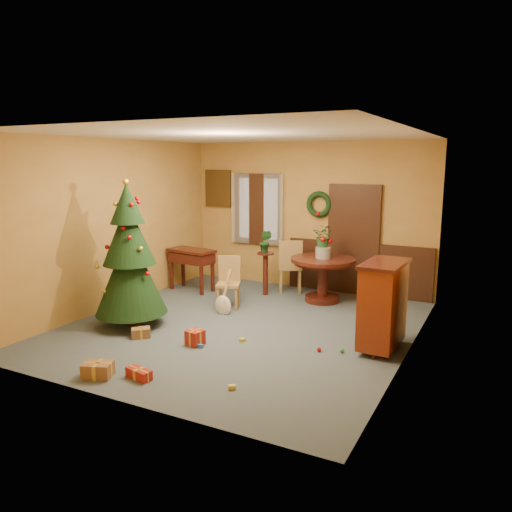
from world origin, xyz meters
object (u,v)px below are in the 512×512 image
Objects in this scene: dining_table at (323,271)px; sideboard at (383,303)px; writing_desk at (192,259)px; chair_near at (229,280)px; christmas_tree at (129,257)px.

sideboard is at bearing -50.94° from dining_table.
writing_desk is 0.81× the size of sideboard.
sideboard reaches higher than dining_table.
chair_near is (-1.34, -1.08, -0.08)m from dining_table.
chair_near is at bearing 61.61° from christmas_tree.
dining_table is at bearing 9.35° from writing_desk.
chair_near is 0.40× the size of christmas_tree.
sideboard is (1.52, -1.87, 0.09)m from dining_table.
chair_near is at bearing 164.47° from sideboard.
dining_table is 2.41m from sideboard.
chair_near is at bearing -28.04° from writing_desk.
chair_near is 1.87m from christmas_tree.
sideboard is (4.09, -1.45, 0.03)m from writing_desk.
christmas_tree reaches higher than dining_table.
chair_near reaches higher than writing_desk.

